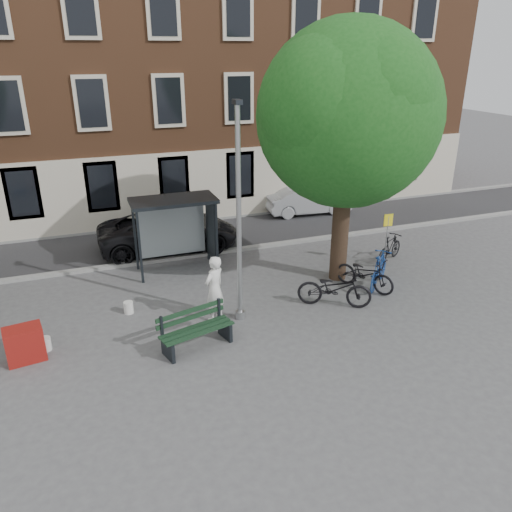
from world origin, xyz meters
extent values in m
plane|color=#4C4C4F|center=(0.00, 0.00, 0.00)|extent=(90.00, 90.00, 0.00)
cube|color=#28282B|center=(0.00, 7.00, 0.01)|extent=(40.00, 4.00, 0.01)
cube|color=gray|center=(0.00, 5.00, 0.06)|extent=(40.00, 0.25, 0.12)
cube|color=gray|center=(0.00, 9.00, 0.06)|extent=(40.00, 0.25, 0.12)
cube|color=brown|center=(0.00, 13.00, 7.00)|extent=(30.00, 8.00, 14.00)
cylinder|color=#9EA0A3|center=(0.00, 0.00, 3.00)|extent=(0.14, 0.14, 6.00)
cylinder|color=#9EA0A3|center=(0.00, 0.00, 0.12)|extent=(0.28, 0.28, 0.24)
cube|color=#1E2328|center=(0.00, 0.00, 6.05)|extent=(0.18, 0.35, 0.12)
cylinder|color=black|center=(4.00, 1.50, 1.70)|extent=(0.56, 0.56, 3.40)
sphere|color=#185018|center=(4.00, 1.50, 5.40)|extent=(5.60, 5.60, 5.60)
sphere|color=#185018|center=(4.90, 1.90, 5.90)|extent=(3.92, 3.92, 3.92)
sphere|color=#185018|center=(3.20, 1.20, 5.70)|extent=(4.20, 4.20, 4.20)
sphere|color=#185018|center=(4.20, 0.60, 6.00)|extent=(3.64, 3.64, 3.64)
cube|color=#1E2328|center=(-2.30, 3.40, 1.25)|extent=(0.08, 0.08, 2.50)
cube|color=#1E2328|center=(0.30, 3.40, 1.25)|extent=(0.08, 0.08, 2.50)
cube|color=#1E2328|center=(-2.30, 4.60, 1.25)|extent=(0.08, 0.08, 2.50)
cube|color=#1E2328|center=(0.30, 4.60, 1.25)|extent=(0.08, 0.08, 2.50)
cube|color=#1E2328|center=(-1.00, 4.00, 2.56)|extent=(2.85, 1.45, 0.12)
cube|color=#8C999E|center=(-1.00, 4.60, 1.38)|extent=(2.34, 0.04, 2.00)
cube|color=#1E2328|center=(0.30, 4.00, 1.38)|extent=(0.12, 1.14, 2.12)
cube|color=#D84C19|center=(0.37, 4.00, 1.38)|extent=(0.02, 0.90, 1.62)
imported|color=white|center=(-0.69, 0.22, 0.98)|extent=(0.85, 0.79, 1.95)
cube|color=#1E2328|center=(-2.35, -1.30, 0.25)|extent=(0.25, 0.62, 0.51)
cube|color=#1E2328|center=(-0.72, -0.86, 0.25)|extent=(0.25, 0.62, 0.51)
cube|color=#17341E|center=(-1.48, -1.28, 0.53)|extent=(1.94, 0.64, 0.04)
cube|color=#17341E|center=(-1.53, -1.08, 0.53)|extent=(1.94, 0.64, 0.04)
cube|color=#17341E|center=(-1.58, -0.89, 0.53)|extent=(1.94, 0.64, 0.04)
cube|color=#17341E|center=(-1.61, -0.78, 0.75)|extent=(1.92, 0.57, 0.11)
cube|color=#17341E|center=(-1.61, -0.78, 0.96)|extent=(1.92, 0.57, 0.11)
imported|color=black|center=(2.92, -0.25, 0.58)|extent=(2.31, 1.78, 1.17)
imported|color=navy|center=(4.96, 0.49, 0.58)|extent=(1.78, 1.71, 1.16)
imported|color=black|center=(4.40, 0.44, 0.54)|extent=(1.65, 2.14, 1.08)
imported|color=black|center=(6.50, 2.14, 0.51)|extent=(1.71, 1.25, 1.02)
imported|color=black|center=(-0.85, 6.10, 0.74)|extent=(5.43, 2.66, 1.48)
imported|color=#B1B4BA|center=(6.18, 8.40, 0.65)|extent=(4.07, 1.70, 1.31)
cube|color=maroon|center=(-5.70, -0.12, 0.45)|extent=(0.98, 0.73, 0.90)
cylinder|color=silver|center=(-5.26, 0.17, 0.18)|extent=(0.32, 0.32, 0.36)
cylinder|color=white|center=(-3.00, 1.44, 0.18)|extent=(0.30, 0.30, 0.36)
cylinder|color=#9EA0A3|center=(6.12, 1.88, 0.93)|extent=(0.04, 0.04, 1.87)
cube|color=yellow|center=(6.12, 1.88, 1.71)|extent=(0.33, 0.06, 0.44)
camera|label=1|loc=(-3.94, -12.08, 7.25)|focal=35.00mm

